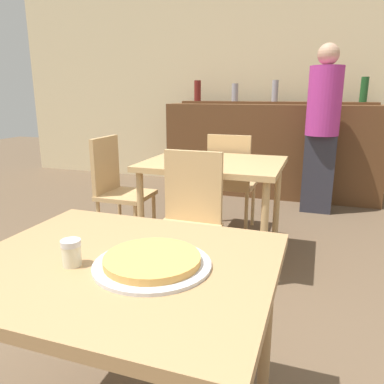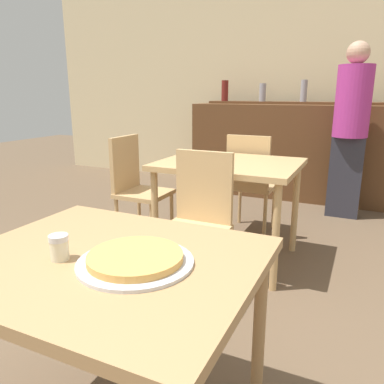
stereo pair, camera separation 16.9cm
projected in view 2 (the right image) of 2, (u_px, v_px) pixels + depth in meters
The scene contains 11 objects.
wall_back at pixel (309, 82), 4.83m from camera, with size 8.00×0.05×2.80m.
dining_table_near at pixel (109, 278), 1.28m from camera, with size 1.01×0.84×0.73m.
dining_table_far at pixel (229, 173), 2.80m from camera, with size 1.01×0.82×0.77m.
bar_counter at pixel (297, 152), 4.60m from camera, with size 2.60×0.56×1.13m.
bar_back_shelf at pixel (304, 99), 4.56m from camera, with size 2.39×0.24×0.31m.
chair_far_side_front at pixel (198, 216), 2.33m from camera, with size 0.40×0.40×0.92m.
chair_far_side_back at pixel (250, 179), 3.35m from camera, with size 0.40×0.40×0.92m.
chair_far_side_left at pixel (136, 183), 3.18m from camera, with size 0.40×0.40×0.92m.
pizza_tray at pixel (135, 259), 1.20m from camera, with size 0.38×0.38×0.04m.
cheese_shaker at pixel (59, 247), 1.23m from camera, with size 0.06×0.06×0.09m.
person_standing at pixel (351, 125), 3.75m from camera, with size 0.34×0.34×1.75m.
Camera 2 is at (0.75, -0.93, 1.26)m, focal length 35.00 mm.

